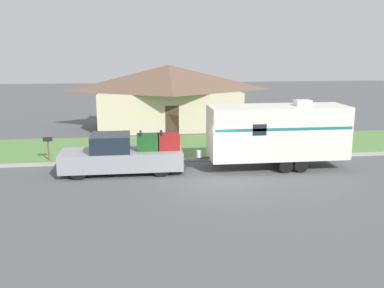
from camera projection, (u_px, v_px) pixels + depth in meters
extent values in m
plane|color=#515456|center=(212.00, 181.00, 20.43)|extent=(120.00, 120.00, 0.00)
cube|color=#999993|center=(201.00, 159.00, 24.05)|extent=(80.00, 0.30, 0.14)
cube|color=#568442|center=(193.00, 146.00, 27.60)|extent=(80.00, 7.00, 0.03)
cube|color=beige|center=(169.00, 109.00, 34.10)|extent=(10.77, 6.09, 2.92)
pyramid|color=brown|center=(169.00, 78.00, 33.56)|extent=(11.64, 6.58, 2.00)
cube|color=#4C3828|center=(172.00, 120.00, 31.27)|extent=(1.00, 0.06, 2.10)
cylinder|color=black|center=(78.00, 170.00, 20.54)|extent=(0.89, 0.28, 0.89)
cylinder|color=black|center=(83.00, 161.00, 22.20)|extent=(0.89, 0.28, 0.89)
cylinder|color=black|center=(161.00, 168.00, 21.02)|extent=(0.89, 0.28, 0.89)
cylinder|color=black|center=(160.00, 159.00, 22.69)|extent=(0.89, 0.28, 0.89)
cube|color=gray|center=(98.00, 160.00, 21.42)|extent=(3.68, 2.08, 0.92)
cube|color=#19232D|center=(111.00, 143.00, 21.31)|extent=(1.92, 1.91, 0.84)
cube|color=gray|center=(158.00, 158.00, 21.79)|extent=(2.37, 2.08, 0.92)
cube|color=#333333|center=(183.00, 164.00, 22.01)|extent=(0.12, 1.87, 0.20)
cube|color=#194C1E|center=(148.00, 142.00, 21.54)|extent=(1.09, 0.87, 0.80)
cube|color=black|center=(141.00, 133.00, 21.39)|extent=(0.10, 0.96, 0.08)
cube|color=maroon|center=(168.00, 142.00, 21.66)|extent=(1.09, 0.87, 0.80)
cube|color=black|center=(161.00, 132.00, 21.51)|extent=(0.10, 0.96, 0.08)
cylinder|color=black|center=(286.00, 166.00, 21.64)|extent=(0.73, 0.22, 0.73)
cylinder|color=black|center=(273.00, 156.00, 23.63)|extent=(0.73, 0.22, 0.73)
cylinder|color=black|center=(301.00, 165.00, 21.74)|extent=(0.73, 0.22, 0.73)
cylinder|color=black|center=(287.00, 156.00, 23.73)|extent=(0.73, 0.22, 0.73)
cube|color=silver|center=(277.00, 132.00, 22.27)|extent=(7.16, 2.33, 2.70)
cube|color=#1E6660|center=(285.00, 129.00, 21.06)|extent=(7.02, 0.01, 0.14)
cube|color=#383838|center=(198.00, 158.00, 22.05)|extent=(1.20, 0.12, 0.10)
cylinder|color=silver|center=(199.00, 154.00, 22.00)|extent=(0.28, 0.28, 0.36)
cube|color=silver|center=(303.00, 103.00, 22.10)|extent=(0.80, 0.68, 0.28)
cube|color=#19232D|center=(260.00, 130.00, 20.90)|extent=(0.70, 0.01, 0.56)
cylinder|color=brown|center=(49.00, 151.00, 23.91)|extent=(0.09, 0.09, 1.13)
cube|color=black|center=(48.00, 139.00, 23.76)|extent=(0.48, 0.20, 0.22)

